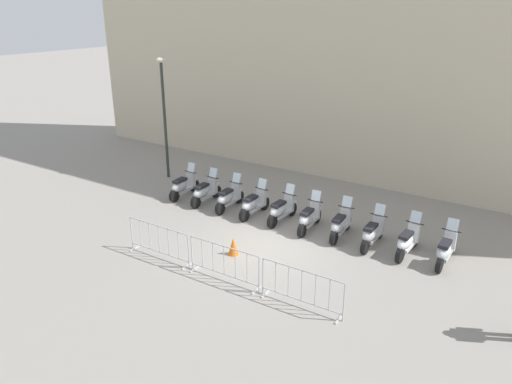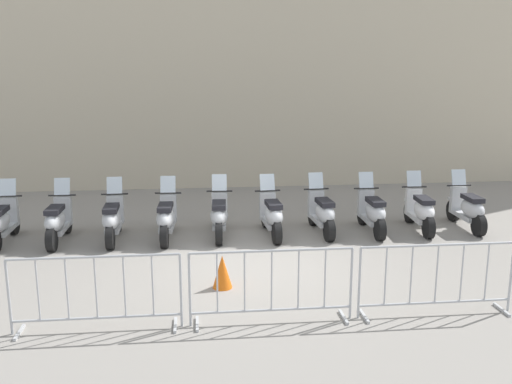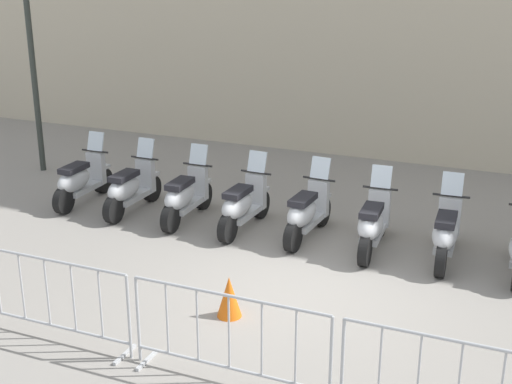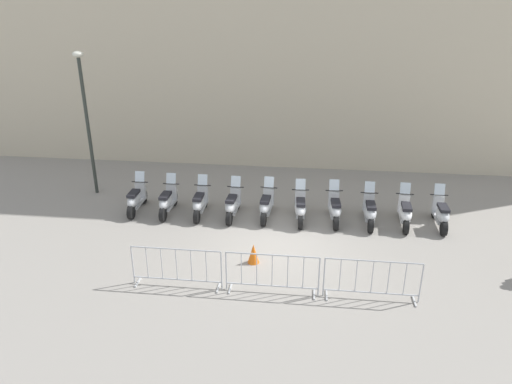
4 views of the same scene
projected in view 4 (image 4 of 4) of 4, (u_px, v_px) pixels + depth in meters
The scene contains 16 objects.
ground_plane at pixel (279, 246), 13.91m from camera, with size 120.00×120.00×0.00m, color gray.
motorcycle_0 at pixel (136, 199), 15.90m from camera, with size 0.62×1.72×1.24m.
motorcycle_1 at pixel (167, 201), 15.74m from camera, with size 0.59×1.72×1.24m.
motorcycle_2 at pixel (200, 203), 15.63m from camera, with size 0.62×1.72×1.24m.
motorcycle_3 at pixel (233, 205), 15.49m from camera, with size 0.56×1.73×1.24m.
motorcycle_4 at pixel (266, 206), 15.44m from camera, with size 0.56×1.73×1.24m.
motorcycle_5 at pixel (300, 208), 15.25m from camera, with size 0.66×1.72×1.24m.
motorcycle_6 at pixel (335, 209), 15.19m from camera, with size 0.67×1.72×1.24m.
motorcycle_7 at pixel (370, 211), 15.02m from camera, with size 0.60×1.72×1.24m.
motorcycle_8 at pixel (405, 213), 14.94m from camera, with size 0.56×1.73×1.24m.
motorcycle_9 at pixel (441, 214), 14.86m from camera, with size 0.59×1.72×1.24m.
barrier_segment_0 at pixel (177, 267), 11.83m from camera, with size 2.28×0.71×1.07m.
barrier_segment_1 at pixel (272, 274), 11.57m from camera, with size 2.28×0.71×1.07m.
barrier_segment_2 at pixel (372, 280), 11.31m from camera, with size 2.28×0.71×1.07m.
street_lamp at pixel (86, 109), 16.42m from camera, with size 0.36×0.36×5.06m.
traffic_cone at pixel (253, 254), 12.96m from camera, with size 0.32×0.32×0.55m, color orange.
Camera 4 is at (2.33, -12.01, 6.84)m, focal length 33.48 mm.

